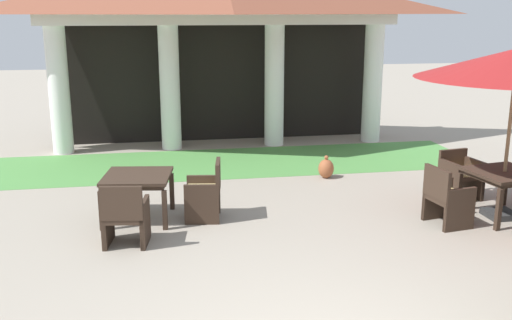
{
  "coord_description": "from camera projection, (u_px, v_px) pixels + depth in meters",
  "views": [
    {
      "loc": [
        -1.59,
        -4.23,
        3.17
      ],
      "look_at": [
        -0.3,
        3.17,
        1.25
      ],
      "focal_mm": 40.9,
      "sensor_mm": 36.0,
      "label": 1
    }
  ],
  "objects": [
    {
      "name": "patio_chair_mid_right_east",
      "position": [
        205.0,
        193.0,
        9.08
      ],
      "size": [
        0.62,
        0.65,
        0.93
      ],
      "rotation": [
        0.0,
        0.0,
        1.42
      ],
      "color": "#38281E",
      "rests_on": "ground"
    },
    {
      "name": "terracotta_urn",
      "position": [
        326.0,
        168.0,
        11.37
      ],
      "size": [
        0.3,
        0.3,
        0.45
      ],
      "color": "#9E5633",
      "rests_on": "ground"
    },
    {
      "name": "patio_chair_near_foreground_west",
      "position": [
        446.0,
        198.0,
        8.82
      ],
      "size": [
        0.6,
        0.68,
        0.91
      ],
      "rotation": [
        0.0,
        0.0,
        -1.41
      ],
      "color": "#38281E",
      "rests_on": "ground"
    },
    {
      "name": "patio_table_near_foreground",
      "position": [
        504.0,
        177.0,
        9.09
      ],
      "size": [
        1.13,
        1.13,
        0.75
      ],
      "rotation": [
        0.0,
        0.0,
        0.16
      ],
      "color": "#38281E",
      "rests_on": "ground"
    },
    {
      "name": "lawn_strip",
      "position": [
        232.0,
        162.0,
        12.57
      ],
      "size": [
        10.41,
        2.58,
        0.01
      ],
      "primitive_type": "cube",
      "color": "#519347",
      "rests_on": "ground"
    },
    {
      "name": "patio_chair_mid_right_south",
      "position": [
        125.0,
        217.0,
        8.05
      ],
      "size": [
        0.66,
        0.63,
        0.92
      ],
      "rotation": [
        0.0,
        0.0,
        -0.15
      ],
      "color": "#38281E",
      "rests_on": "ground"
    },
    {
      "name": "patio_table_mid_right",
      "position": [
        137.0,
        180.0,
        9.0
      ],
      "size": [
        1.14,
        1.14,
        0.72
      ],
      "rotation": [
        0.0,
        0.0,
        -0.15
      ],
      "color": "#38281E",
      "rests_on": "ground"
    },
    {
      "name": "patio_chair_near_foreground_north",
      "position": [
        460.0,
        175.0,
        10.1
      ],
      "size": [
        0.65,
        0.65,
        0.82
      ],
      "rotation": [
        0.0,
        0.0,
        -2.99
      ],
      "color": "#38281E",
      "rests_on": "ground"
    },
    {
      "name": "background_pavilion",
      "position": [
        221.0,
        5.0,
        13.32
      ],
      "size": [
        8.61,
        2.95,
        4.31
      ],
      "color": "white",
      "rests_on": "ground"
    }
  ]
}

